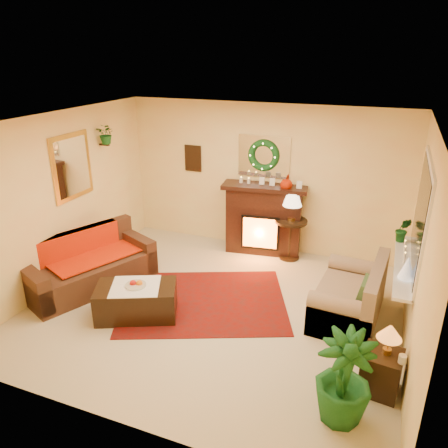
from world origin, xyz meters
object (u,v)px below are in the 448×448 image
(fireplace, at_px, (264,223))
(side_table_round, at_px, (290,241))
(end_table_square, at_px, (381,370))
(coffee_table, at_px, (137,302))
(loveseat, at_px, (349,289))
(sofa, at_px, (89,261))

(fireplace, distance_m, side_table_round, 0.57)
(side_table_round, height_order, end_table_square, side_table_round)
(coffee_table, bearing_deg, loveseat, -2.91)
(side_table_round, relative_size, coffee_table, 0.67)
(loveseat, bearing_deg, side_table_round, 132.96)
(fireplace, distance_m, loveseat, 2.29)
(fireplace, relative_size, end_table_square, 2.69)
(sofa, height_order, fireplace, fireplace)
(loveseat, bearing_deg, coffee_table, -154.18)
(fireplace, height_order, loveseat, fireplace)
(sofa, distance_m, side_table_round, 3.34)
(end_table_square, bearing_deg, fireplace, 126.86)
(fireplace, relative_size, side_table_round, 1.80)
(loveseat, xyz_separation_m, side_table_round, (-1.16, 1.46, -0.09))
(sofa, height_order, side_table_round, sofa)
(side_table_round, bearing_deg, coffee_table, -121.31)
(sofa, distance_m, end_table_square, 4.33)
(side_table_round, bearing_deg, loveseat, -51.45)
(sofa, height_order, coffee_table, sofa)
(side_table_round, bearing_deg, end_table_square, -59.30)
(sofa, relative_size, fireplace, 1.49)
(side_table_round, distance_m, end_table_square, 3.24)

